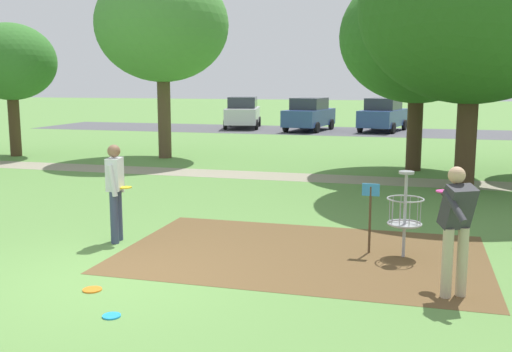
{
  "coord_description": "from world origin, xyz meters",
  "views": [
    {
      "loc": [
        4.14,
        -7.24,
        2.79
      ],
      "look_at": [
        1.19,
        3.47,
        1.0
      ],
      "focal_mm": 41.61,
      "sensor_mm": 36.0,
      "label": 1
    }
  ],
  "objects_px": {
    "disc_golf_basket": "(401,211)",
    "tree_mid_left": "(419,36)",
    "frisbee_near_basket": "(452,225)",
    "frisbee_by_tee": "(112,316)",
    "parked_car_leftmost": "(243,112)",
    "parked_car_center_right": "(383,115)",
    "frisbee_far_left": "(92,290)",
    "tree_far_right": "(162,25)",
    "tree_near_left": "(474,6)",
    "parked_car_center_left": "(309,114)",
    "tree_far_center": "(10,62)",
    "player_throwing": "(456,223)",
    "player_waiting_left": "(115,187)"
  },
  "relations": [
    {
      "from": "frisbee_far_left",
      "to": "tree_far_right",
      "type": "distance_m",
      "value": 14.74
    },
    {
      "from": "tree_near_left",
      "to": "parked_car_center_left",
      "type": "bearing_deg",
      "value": 112.48
    },
    {
      "from": "tree_far_right",
      "to": "parked_car_center_right",
      "type": "relative_size",
      "value": 1.51
    },
    {
      "from": "parked_car_leftmost",
      "to": "parked_car_center_right",
      "type": "relative_size",
      "value": 1.0
    },
    {
      "from": "tree_near_left",
      "to": "parked_car_center_left",
      "type": "relative_size",
      "value": 1.57
    },
    {
      "from": "frisbee_far_left",
      "to": "tree_far_center",
      "type": "xyz_separation_m",
      "value": [
        -10.4,
        12.14,
        3.44
      ]
    },
    {
      "from": "tree_far_center",
      "to": "parked_car_center_right",
      "type": "bearing_deg",
      "value": 49.57
    },
    {
      "from": "player_throwing",
      "to": "parked_car_center_left",
      "type": "bearing_deg",
      "value": 104.49
    },
    {
      "from": "tree_near_left",
      "to": "tree_far_center",
      "type": "distance_m",
      "value": 16.06
    },
    {
      "from": "player_waiting_left",
      "to": "tree_near_left",
      "type": "xyz_separation_m",
      "value": [
        6.17,
        6.66,
        3.6
      ]
    },
    {
      "from": "frisbee_near_basket",
      "to": "frisbee_far_left",
      "type": "bearing_deg",
      "value": -133.44
    },
    {
      "from": "frisbee_near_basket",
      "to": "frisbee_by_tee",
      "type": "relative_size",
      "value": 0.98
    },
    {
      "from": "disc_golf_basket",
      "to": "frisbee_near_basket",
      "type": "height_order",
      "value": "disc_golf_basket"
    },
    {
      "from": "tree_mid_left",
      "to": "tree_far_right",
      "type": "xyz_separation_m",
      "value": [
        -8.8,
        0.79,
        0.6
      ]
    },
    {
      "from": "tree_mid_left",
      "to": "parked_car_center_left",
      "type": "bearing_deg",
      "value": 112.86
    },
    {
      "from": "parked_car_leftmost",
      "to": "player_throwing",
      "type": "bearing_deg",
      "value": -67.73
    },
    {
      "from": "disc_golf_basket",
      "to": "parked_car_center_right",
      "type": "distance_m",
      "value": 24.28
    },
    {
      "from": "player_throwing",
      "to": "frisbee_near_basket",
      "type": "height_order",
      "value": "player_throwing"
    },
    {
      "from": "parked_car_center_left",
      "to": "tree_near_left",
      "type": "bearing_deg",
      "value": -67.52
    },
    {
      "from": "parked_car_leftmost",
      "to": "tree_mid_left",
      "type": "bearing_deg",
      "value": -55.84
    },
    {
      "from": "frisbee_far_left",
      "to": "frisbee_near_basket",
      "type": "bearing_deg",
      "value": 46.56
    },
    {
      "from": "player_throwing",
      "to": "parked_car_center_right",
      "type": "distance_m",
      "value": 25.97
    },
    {
      "from": "frisbee_far_left",
      "to": "tree_near_left",
      "type": "bearing_deg",
      "value": 59.38
    },
    {
      "from": "tree_far_right",
      "to": "frisbee_near_basket",
      "type": "bearing_deg",
      "value": -39.71
    },
    {
      "from": "frisbee_by_tee",
      "to": "tree_far_right",
      "type": "height_order",
      "value": "tree_far_right"
    },
    {
      "from": "tree_far_right",
      "to": "parked_car_leftmost",
      "type": "height_order",
      "value": "tree_far_right"
    },
    {
      "from": "tree_far_right",
      "to": "parked_car_center_right",
      "type": "xyz_separation_m",
      "value": [
        6.97,
        13.8,
        -3.8
      ]
    },
    {
      "from": "tree_near_left",
      "to": "parked_car_center_left",
      "type": "height_order",
      "value": "tree_near_left"
    },
    {
      "from": "frisbee_near_basket",
      "to": "tree_far_center",
      "type": "bearing_deg",
      "value": 155.29
    },
    {
      "from": "frisbee_near_basket",
      "to": "tree_mid_left",
      "type": "height_order",
      "value": "tree_mid_left"
    },
    {
      "from": "frisbee_by_tee",
      "to": "disc_golf_basket",
      "type": "bearing_deg",
      "value": 46.76
    },
    {
      "from": "tree_far_right",
      "to": "tree_far_center",
      "type": "bearing_deg",
      "value": -170.09
    },
    {
      "from": "disc_golf_basket",
      "to": "tree_far_right",
      "type": "distance_m",
      "value": 14.15
    },
    {
      "from": "player_throwing",
      "to": "tree_far_right",
      "type": "bearing_deg",
      "value": 128.06
    },
    {
      "from": "disc_golf_basket",
      "to": "tree_mid_left",
      "type": "bearing_deg",
      "value": 89.49
    },
    {
      "from": "player_throwing",
      "to": "frisbee_far_left",
      "type": "distance_m",
      "value": 4.88
    },
    {
      "from": "tree_near_left",
      "to": "tree_mid_left",
      "type": "relative_size",
      "value": 1.13
    },
    {
      "from": "frisbee_by_tee",
      "to": "frisbee_near_basket",
      "type": "bearing_deg",
      "value": 54.71
    },
    {
      "from": "player_waiting_left",
      "to": "parked_car_center_left",
      "type": "height_order",
      "value": "parked_car_center_left"
    },
    {
      "from": "player_throwing",
      "to": "player_waiting_left",
      "type": "height_order",
      "value": "same"
    },
    {
      "from": "disc_golf_basket",
      "to": "parked_car_center_left",
      "type": "xyz_separation_m",
      "value": [
        -5.77,
        23.52,
        0.17
      ]
    },
    {
      "from": "frisbee_far_left",
      "to": "tree_far_right",
      "type": "height_order",
      "value": "tree_far_right"
    },
    {
      "from": "disc_golf_basket",
      "to": "tree_far_center",
      "type": "xyz_separation_m",
      "value": [
        -14.33,
        9.44,
        2.69
      ]
    },
    {
      "from": "parked_car_leftmost",
      "to": "frisbee_far_left",
      "type": "bearing_deg",
      "value": -77.52
    },
    {
      "from": "tree_mid_left",
      "to": "disc_golf_basket",
      "type": "bearing_deg",
      "value": -90.51
    },
    {
      "from": "tree_far_center",
      "to": "tree_far_right",
      "type": "height_order",
      "value": "tree_far_right"
    },
    {
      "from": "disc_golf_basket",
      "to": "tree_mid_left",
      "type": "relative_size",
      "value": 0.23
    },
    {
      "from": "parked_car_leftmost",
      "to": "parked_car_center_left",
      "type": "xyz_separation_m",
      "value": [
        4.16,
        -0.86,
        0.0
      ]
    },
    {
      "from": "parked_car_center_right",
      "to": "frisbee_far_left",
      "type": "bearing_deg",
      "value": -94.66
    },
    {
      "from": "disc_golf_basket",
      "to": "tree_far_center",
      "type": "bearing_deg",
      "value": 146.62
    }
  ]
}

